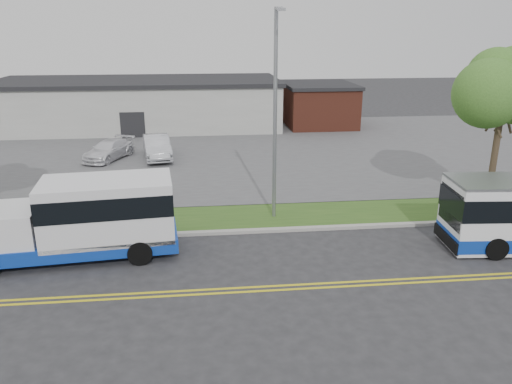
{
  "coord_description": "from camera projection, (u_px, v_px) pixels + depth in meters",
  "views": [
    {
      "loc": [
        -0.29,
        -19.5,
        8.76
      ],
      "look_at": [
        2.05,
        2.05,
        1.6
      ],
      "focal_mm": 35.0,
      "sensor_mm": 36.0,
      "label": 1
    }
  ],
  "objects": [
    {
      "name": "parking_lot",
      "position": [
        207.0,
        150.0,
        37.21
      ],
      "size": [
        80.0,
        25.0,
        0.1
      ],
      "primitive_type": "cube",
      "color": "#4C4C4F",
      "rests_on": "ground"
    },
    {
      "name": "shuttle_bus",
      "position": [
        87.0,
        217.0,
        19.65
      ],
      "size": [
        8.4,
        3.45,
        3.14
      ],
      "rotation": [
        0.0,
        0.0,
        0.1
      ],
      "color": "#0E349C",
      "rests_on": "ground"
    },
    {
      "name": "grocery_bag_right",
      "position": [
        50.0,
        219.0,
        23.26
      ],
      "size": [
        0.32,
        0.32,
        0.32
      ],
      "primitive_type": "sphere",
      "color": "white",
      "rests_on": "verge"
    },
    {
      "name": "streetlight_near",
      "position": [
        275.0,
        110.0,
        22.42
      ],
      "size": [
        0.35,
        1.53,
        9.5
      ],
      "color": "gray",
      "rests_on": "verge"
    },
    {
      "name": "tree_east",
      "position": [
        505.0,
        85.0,
        23.5
      ],
      "size": [
        5.2,
        5.2,
        8.33
      ],
      "color": "#39261F",
      "rests_on": "verge"
    },
    {
      "name": "verge",
      "position": [
        212.0,
        219.0,
        23.9
      ],
      "size": [
        80.0,
        3.3,
        0.1
      ],
      "primitive_type": "cube",
      "color": "#2B4F1A",
      "rests_on": "ground"
    },
    {
      "name": "parked_car_b",
      "position": [
        109.0,
        150.0,
        34.31
      ],
      "size": [
        3.52,
        4.85,
        1.3
      ],
      "primitive_type": "imported",
      "rotation": [
        0.0,
        0.0,
        -0.42
      ],
      "color": "white",
      "rests_on": "parking_lot"
    },
    {
      "name": "pedestrian",
      "position": [
        40.0,
        206.0,
        22.76
      ],
      "size": [
        0.69,
        0.48,
        1.81
      ],
      "primitive_type": "imported",
      "rotation": [
        0.0,
        0.0,
        3.21
      ],
      "color": "black",
      "rests_on": "verge"
    },
    {
      "name": "parked_car_a",
      "position": [
        157.0,
        147.0,
        34.51
      ],
      "size": [
        2.45,
        5.07,
        1.6
      ],
      "primitive_type": "imported",
      "rotation": [
        0.0,
        0.0,
        0.16
      ],
      "color": "silver",
      "rests_on": "parking_lot"
    },
    {
      "name": "curb",
      "position": [
        213.0,
        233.0,
        22.19
      ],
      "size": [
        80.0,
        0.3,
        0.15
      ],
      "primitive_type": "cube",
      "color": "#9E9B93",
      "rests_on": "ground"
    },
    {
      "name": "lane_line_south",
      "position": [
        216.0,
        293.0,
        17.26
      ],
      "size": [
        70.0,
        0.12,
        0.01
      ],
      "primitive_type": "cube",
      "color": "gold",
      "rests_on": "ground"
    },
    {
      "name": "grocery_bag_left",
      "position": [
        33.0,
        224.0,
        22.72
      ],
      "size": [
        0.32,
        0.32,
        0.32
      ],
      "primitive_type": "sphere",
      "color": "white",
      "rests_on": "verge"
    },
    {
      "name": "commercial_building",
      "position": [
        139.0,
        104.0,
        45.37
      ],
      "size": [
        25.4,
        10.4,
        4.35
      ],
      "color": "#9E9E99",
      "rests_on": "ground"
    },
    {
      "name": "ground",
      "position": [
        213.0,
        244.0,
        21.18
      ],
      "size": [
        140.0,
        140.0,
        0.0
      ],
      "primitive_type": "plane",
      "color": "#28282B",
      "rests_on": "ground"
    },
    {
      "name": "brick_wing",
      "position": [
        319.0,
        105.0,
        46.18
      ],
      "size": [
        6.3,
        7.3,
        3.9
      ],
      "color": "brown",
      "rests_on": "ground"
    },
    {
      "name": "lane_line_north",
      "position": [
        216.0,
        289.0,
        17.54
      ],
      "size": [
        70.0,
        0.12,
        0.01
      ],
      "primitive_type": "cube",
      "color": "gold",
      "rests_on": "ground"
    }
  ]
}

